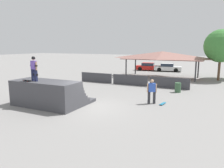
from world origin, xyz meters
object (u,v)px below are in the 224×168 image
object	(u,v)px
skateboard_on_deck	(27,80)
parked_car_red	(148,67)
skater_on_deck	(34,67)
tree_far_back	(221,46)
bystander_walking	(152,90)
trash_bin	(178,88)
skateboard_on_ground	(163,104)
parked_car_white	(168,68)

from	to	relation	value
skateboard_on_deck	parked_car_red	xyz separation A→B (m)	(1.03, 24.34, -1.18)
skater_on_deck	skateboard_on_deck	world-z (taller)	skater_on_deck
skateboard_on_deck	tree_far_back	world-z (taller)	tree_far_back
bystander_walking	trash_bin	distance (m)	4.83
skater_on_deck	skateboard_on_ground	xyz separation A→B (m)	(7.53, 4.23, -2.61)
skater_on_deck	trash_bin	world-z (taller)	skater_on_deck
bystander_walking	parked_car_red	size ratio (longest dim) A/B	0.40
skateboard_on_deck	parked_car_white	distance (m)	24.88
skater_on_deck	bystander_walking	distance (m)	8.10
trash_bin	parked_car_red	distance (m)	16.94
skateboard_on_deck	skater_on_deck	bearing A→B (deg)	36.33
skateboard_on_ground	bystander_walking	bearing A→B (deg)	-74.56
skateboard_on_deck	trash_bin	world-z (taller)	skateboard_on_deck
parked_car_red	parked_car_white	xyz separation A→B (m)	(3.09, 0.17, 0.00)
skateboard_on_deck	parked_car_white	size ratio (longest dim) A/B	0.18
parked_car_white	trash_bin	bearing A→B (deg)	-83.76
bystander_walking	parked_car_red	distance (m)	20.95
parked_car_white	bystander_walking	bearing A→B (deg)	-89.94
bystander_walking	skater_on_deck	bearing A→B (deg)	4.66
tree_far_back	parked_car_red	bearing A→B (deg)	148.25
skateboard_on_ground	parked_car_white	size ratio (longest dim) A/B	0.19
bystander_walking	skateboard_on_ground	bearing A→B (deg)	161.16
skater_on_deck	parked_car_red	distance (m)	24.22
skateboard_on_ground	tree_far_back	xyz separation A→B (m)	(3.40, 13.47, 3.94)
trash_bin	parked_car_white	distance (m)	16.03
skateboard_on_deck	parked_car_white	bearing A→B (deg)	92.52
parked_car_red	parked_car_white	size ratio (longest dim) A/B	0.99
skateboard_on_ground	parked_car_red	world-z (taller)	parked_car_red
parked_car_red	trash_bin	bearing A→B (deg)	-71.82
skateboard_on_deck	bystander_walking	size ratio (longest dim) A/B	0.46
skateboard_on_deck	trash_bin	xyz separation A→B (m)	(8.27, 9.03, -1.36)
skateboard_on_ground	tree_far_back	world-z (taller)	tree_far_back
parked_car_red	bystander_walking	bearing A→B (deg)	-79.85
parked_car_white	skateboard_on_deck	bearing A→B (deg)	-108.29
bystander_walking	tree_far_back	xyz separation A→B (m)	(4.17, 13.58, 3.03)
tree_far_back	parked_car_white	bearing A→B (deg)	137.88
skater_on_deck	parked_car_red	size ratio (longest dim) A/B	0.38
skateboard_on_deck	bystander_walking	world-z (taller)	skateboard_on_deck
skateboard_on_deck	parked_car_red	size ratio (longest dim) A/B	0.19
skater_on_deck	parked_car_white	world-z (taller)	skater_on_deck
skateboard_on_deck	skateboard_on_ground	size ratio (longest dim) A/B	0.95
bystander_walking	parked_car_white	xyz separation A→B (m)	(-3.12, 20.17, -0.36)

